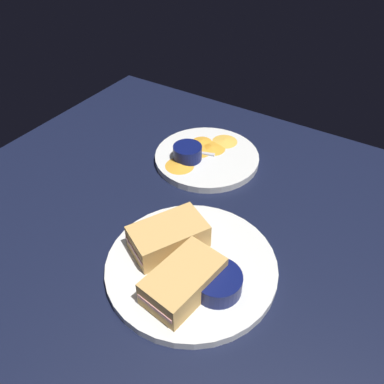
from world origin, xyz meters
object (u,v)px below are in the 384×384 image
Objects in this scene: sandwich_half_near at (168,237)px; plate_chips_companion at (207,158)px; spoon_by_dark_ramekin at (186,271)px; spoon_by_gravy_ramekin at (186,151)px; ramekin_light_gravy at (188,152)px; plate_sandwich_main at (191,266)px; ramekin_dark_sauce at (217,282)px; sandwich_half_far at (184,281)px.

sandwich_half_near is 29.60cm from plate_chips_companion.
spoon_by_gravy_ramekin is (29.70, 19.19, 0.00)cm from spoon_by_dark_ramekin.
plate_chips_companion is 3.68× the size of ramekin_light_gravy.
plate_sandwich_main is at bearing -100.20° from sandwich_half_near.
ramekin_dark_sauce and ramekin_light_gravy have the same top height.
sandwich_half_near reaches higher than spoon_by_gravy_ramekin.
sandwich_half_far is (-6.28, -7.43, 0.00)cm from sandwich_half_near.
ramekin_dark_sauce is 0.33× the size of plate_chips_companion.
ramekin_dark_sauce is at bearing -139.73° from ramekin_light_gravy.
spoon_by_dark_ramekin is (3.08, 1.66, -2.04)cm from sandwich_half_far.
ramekin_dark_sauce is 0.81× the size of spoon_by_gravy_ramekin.
plate_chips_companion is at bearing -71.14° from spoon_by_gravy_ramekin.
sandwich_half_far reaches higher than ramekin_light_gravy.
sandwich_half_near is 1.53× the size of spoon_by_dark_ramekin.
ramekin_light_gravy reaches higher than plate_sandwich_main.
sandwich_half_far is 1.44× the size of spoon_by_gravy_ramekin.
spoon_by_gravy_ramekin is (32.78, 20.85, -2.04)cm from sandwich_half_far.
spoon_by_gravy_ramekin is at bearing 41.60° from ramekin_light_gravy.
spoon_by_dark_ramekin reaches higher than plate_chips_companion.
spoon_by_dark_ramekin is (-0.02, 6.04, -1.39)cm from ramekin_dark_sauce.
sandwich_half_near is (1.00, 5.53, 3.20)cm from plate_sandwich_main.
sandwich_half_far is (-5.29, -1.90, 3.20)cm from plate_sandwich_main.
ramekin_light_gravy is at bearing 25.42° from sandwich_half_near.
ramekin_dark_sauce is 38.98cm from spoon_by_gravy_ramekin.
plate_chips_companion is (31.34, 14.38, -1.16)cm from spoon_by_dark_ramekin.
ramekin_light_gravy reaches higher than spoon_by_dark_ramekin.
spoon_by_dark_ramekin is at bearing -118.99° from sandwich_half_near.
sandwich_half_far is 4.05cm from spoon_by_dark_ramekin.
sandwich_half_far is 5.40cm from ramekin_dark_sauce.
ramekin_dark_sauce reaches higher than spoon_by_dark_ramekin.
sandwich_half_far reaches higher than spoon_by_dark_ramekin.
sandwich_half_far is 38.11cm from plate_chips_companion.
spoon_by_gravy_ramekin is at bearing 32.87° from spoon_by_dark_ramekin.
spoon_by_gravy_ramekin is at bearing 108.86° from plate_chips_companion.
plate_chips_companion is 2.48× the size of spoon_by_gravy_ramekin.
spoon_by_dark_ramekin is at bearing 28.28° from sandwich_half_far.
ramekin_dark_sauce is at bearing -105.08° from sandwich_half_near.
ramekin_dark_sauce is at bearing -54.73° from sandwich_half_far.
ramekin_light_gravy is at bearing 33.96° from plate_sandwich_main.
sandwich_half_near is 1.07× the size of sandwich_half_far.
spoon_by_gravy_ramekin reaches higher than plate_sandwich_main.
ramekin_dark_sauce reaches higher than plate_sandwich_main.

